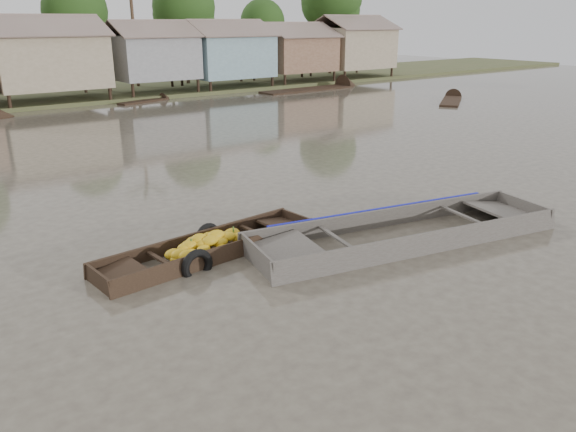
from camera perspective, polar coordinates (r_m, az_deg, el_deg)
ground at (r=12.24m, az=3.56°, el=-5.04°), size 120.00×120.00×0.00m
riverbank at (r=41.64m, az=-23.53°, el=15.07°), size 120.00×12.47×10.22m
banana_boat at (r=12.82m, az=-8.20°, el=-3.34°), size 5.47×1.71×0.78m
viewer_boat at (r=13.92m, az=11.72°, el=-2.04°), size 8.14×3.65×0.63m
distant_boats at (r=36.13m, az=-11.90°, el=10.79°), size 44.98×14.64×0.35m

